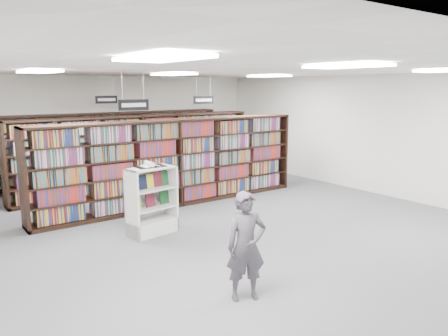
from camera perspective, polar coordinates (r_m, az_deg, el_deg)
floor at (r=9.31m, az=-0.01°, el=-7.37°), size 12.00×12.00×0.00m
ceiling at (r=8.87m, az=-0.01°, el=12.71°), size 10.00×12.00×0.10m
wall_back at (r=14.21m, az=-14.52°, el=5.09°), size 10.00×0.10×3.20m
wall_right at (r=12.55m, az=18.80°, el=4.19°), size 0.10×12.00×3.20m
bookshelf_row_near at (r=10.69m, az=-6.35°, el=0.71°), size 7.00×0.60×2.10m
bookshelf_row_mid at (r=12.45m, az=-10.96°, el=1.96°), size 7.00×0.60×2.10m
bookshelf_row_far at (r=13.99m, az=-13.95°, el=2.77°), size 7.00×0.60×2.10m
aisle_sign_left at (r=8.97m, az=-11.71°, el=8.20°), size 0.65×0.02×0.80m
aisle_sign_right at (r=12.18m, az=-2.69°, el=8.96°), size 0.65×0.02×0.80m
aisle_sign_center at (r=13.04m, az=-15.10°, el=8.71°), size 0.65×0.02×0.80m
troffer_front_left at (r=4.72m, az=-8.15°, el=14.06°), size 0.60×1.20×0.04m
troffer_front_center at (r=6.69m, az=15.75°, el=12.71°), size 0.60×1.20×0.04m
troffer_back_left at (r=9.42m, az=-22.98°, el=11.53°), size 0.60×1.20×0.04m
troffer_back_center at (r=10.55m, az=-6.59°, el=12.08°), size 0.60×1.20×0.04m
troffer_back_right at (r=12.31m, az=5.89°, el=11.86°), size 0.60×1.20×0.04m
endcap_display at (r=8.77m, az=-9.50°, el=-5.51°), size 1.01×0.60×1.34m
open_book at (r=8.60m, az=-9.63°, el=0.36°), size 0.57×0.34×0.13m
shopper at (r=5.98m, az=2.91°, el=-10.17°), size 0.64×0.55×1.50m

